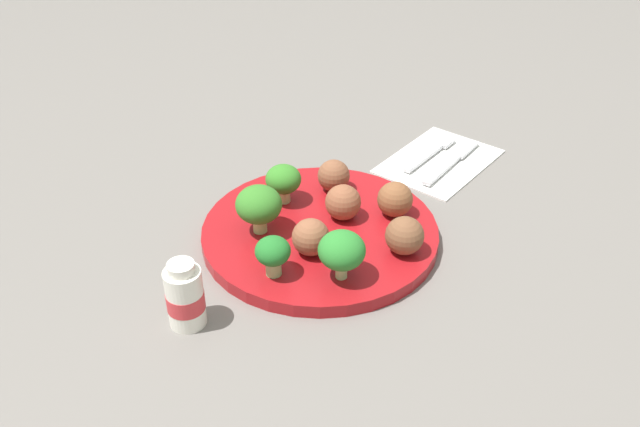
{
  "coord_description": "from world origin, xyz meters",
  "views": [
    {
      "loc": [
        -0.55,
        -0.37,
        0.49
      ],
      "look_at": [
        0.0,
        0.0,
        0.04
      ],
      "focal_mm": 38.87,
      "sensor_mm": 36.0,
      "label": 1
    }
  ],
  "objects_px": {
    "broccoli_floret_near_rim": "(259,205)",
    "broccoli_floret_center": "(273,253)",
    "broccoli_floret_mid_right": "(283,180)",
    "meatball_near_rim": "(311,237)",
    "broccoli_floret_mid_left": "(342,251)",
    "meatball_back_right": "(334,176)",
    "meatball_front_right": "(343,202)",
    "knife": "(453,159)",
    "yogurt_bottle": "(185,297)",
    "napkin": "(439,161)",
    "meatball_front_left": "(395,199)",
    "plate": "(320,233)",
    "fork": "(431,151)",
    "meatball_far_rim": "(405,236)"
  },
  "relations": [
    {
      "from": "broccoli_floret_center",
      "to": "meatball_front_left",
      "type": "distance_m",
      "value": 0.18
    },
    {
      "from": "meatball_near_rim",
      "to": "meatball_front_right",
      "type": "height_order",
      "value": "same"
    },
    {
      "from": "fork",
      "to": "yogurt_bottle",
      "type": "height_order",
      "value": "yogurt_bottle"
    },
    {
      "from": "plate",
      "to": "broccoli_floret_mid_right",
      "type": "relative_size",
      "value": 5.62
    },
    {
      "from": "meatball_near_rim",
      "to": "meatball_back_right",
      "type": "bearing_deg",
      "value": 21.95
    },
    {
      "from": "broccoli_floret_mid_left",
      "to": "meatball_front_left",
      "type": "height_order",
      "value": "broccoli_floret_mid_left"
    },
    {
      "from": "broccoli_floret_mid_left",
      "to": "knife",
      "type": "relative_size",
      "value": 0.39
    },
    {
      "from": "plate",
      "to": "napkin",
      "type": "height_order",
      "value": "plate"
    },
    {
      "from": "broccoli_floret_center",
      "to": "meatball_back_right",
      "type": "relative_size",
      "value": 1.13
    },
    {
      "from": "knife",
      "to": "meatball_far_rim",
      "type": "bearing_deg",
      "value": -168.87
    },
    {
      "from": "broccoli_floret_mid_left",
      "to": "napkin",
      "type": "height_order",
      "value": "broccoli_floret_mid_left"
    },
    {
      "from": "broccoli_floret_mid_left",
      "to": "broccoli_floret_mid_right",
      "type": "distance_m",
      "value": 0.16
    },
    {
      "from": "meatball_near_rim",
      "to": "plate",
      "type": "bearing_deg",
      "value": 21.69
    },
    {
      "from": "broccoli_floret_mid_left",
      "to": "yogurt_bottle",
      "type": "relative_size",
      "value": 0.74
    },
    {
      "from": "meatball_back_right",
      "to": "meatball_near_rim",
      "type": "bearing_deg",
      "value": -158.05
    },
    {
      "from": "meatball_front_left",
      "to": "knife",
      "type": "distance_m",
      "value": 0.18
    },
    {
      "from": "meatball_far_rim",
      "to": "knife",
      "type": "height_order",
      "value": "meatball_far_rim"
    },
    {
      "from": "meatball_front_left",
      "to": "napkin",
      "type": "bearing_deg",
      "value": 6.72
    },
    {
      "from": "broccoli_floret_near_rim",
      "to": "yogurt_bottle",
      "type": "relative_size",
      "value": 0.78
    },
    {
      "from": "broccoli_floret_mid_right",
      "to": "meatball_near_rim",
      "type": "xyz_separation_m",
      "value": [
        -0.07,
        -0.09,
        -0.01
      ]
    },
    {
      "from": "meatball_near_rim",
      "to": "meatball_far_rim",
      "type": "relative_size",
      "value": 0.97
    },
    {
      "from": "plate",
      "to": "meatball_far_rim",
      "type": "height_order",
      "value": "meatball_far_rim"
    },
    {
      "from": "meatball_front_right",
      "to": "napkin",
      "type": "xyz_separation_m",
      "value": [
        0.21,
        -0.03,
        -0.04
      ]
    },
    {
      "from": "plate",
      "to": "knife",
      "type": "distance_m",
      "value": 0.26
    },
    {
      "from": "meatball_far_rim",
      "to": "broccoli_floret_mid_left",
      "type": "bearing_deg",
      "value": 155.98
    },
    {
      "from": "broccoli_floret_near_rim",
      "to": "napkin",
      "type": "xyz_separation_m",
      "value": [
        0.29,
        -0.09,
        -0.05
      ]
    },
    {
      "from": "napkin",
      "to": "meatball_front_left",
      "type": "bearing_deg",
      "value": -173.28
    },
    {
      "from": "broccoli_floret_mid_left",
      "to": "fork",
      "type": "xyz_separation_m",
      "value": [
        0.32,
        0.05,
        -0.04
      ]
    },
    {
      "from": "meatball_back_right",
      "to": "napkin",
      "type": "height_order",
      "value": "meatball_back_right"
    },
    {
      "from": "plate",
      "to": "yogurt_bottle",
      "type": "height_order",
      "value": "yogurt_bottle"
    },
    {
      "from": "meatball_far_rim",
      "to": "knife",
      "type": "distance_m",
      "value": 0.24
    },
    {
      "from": "broccoli_floret_near_rim",
      "to": "broccoli_floret_mid_left",
      "type": "relative_size",
      "value": 1.05
    },
    {
      "from": "broccoli_floret_center",
      "to": "knife",
      "type": "xyz_separation_m",
      "value": [
        0.35,
        -0.05,
        -0.04
      ]
    },
    {
      "from": "broccoli_floret_mid_left",
      "to": "meatball_back_right",
      "type": "relative_size",
      "value": 1.36
    },
    {
      "from": "broccoli_floret_center",
      "to": "fork",
      "type": "xyz_separation_m",
      "value": [
        0.35,
        -0.02,
        -0.04
      ]
    },
    {
      "from": "broccoli_floret_near_rim",
      "to": "broccoli_floret_center",
      "type": "xyz_separation_m",
      "value": [
        -0.05,
        -0.06,
        -0.01
      ]
    },
    {
      "from": "meatball_far_rim",
      "to": "meatball_back_right",
      "type": "relative_size",
      "value": 1.07
    },
    {
      "from": "broccoli_floret_mid_right",
      "to": "fork",
      "type": "bearing_deg",
      "value": -21.41
    },
    {
      "from": "meatball_near_rim",
      "to": "fork",
      "type": "relative_size",
      "value": 0.35
    },
    {
      "from": "broccoli_floret_mid_right",
      "to": "meatball_far_rim",
      "type": "distance_m",
      "value": 0.17
    },
    {
      "from": "broccoli_floret_mid_right",
      "to": "napkin",
      "type": "bearing_deg",
      "value": -25.95
    },
    {
      "from": "meatball_front_right",
      "to": "knife",
      "type": "distance_m",
      "value": 0.22
    },
    {
      "from": "meatball_back_right",
      "to": "yogurt_bottle",
      "type": "height_order",
      "value": "yogurt_bottle"
    },
    {
      "from": "broccoli_floret_center",
      "to": "fork",
      "type": "height_order",
      "value": "broccoli_floret_center"
    },
    {
      "from": "broccoli_floret_mid_right",
      "to": "meatball_near_rim",
      "type": "distance_m",
      "value": 0.11
    },
    {
      "from": "broccoli_floret_mid_left",
      "to": "meatball_far_rim",
      "type": "xyz_separation_m",
      "value": [
        0.08,
        -0.03,
        -0.01
      ]
    },
    {
      "from": "broccoli_floret_mid_left",
      "to": "meatball_back_right",
      "type": "distance_m",
      "value": 0.18
    },
    {
      "from": "meatball_front_right",
      "to": "napkin",
      "type": "bearing_deg",
      "value": -7.58
    },
    {
      "from": "meatball_near_rim",
      "to": "meatball_far_rim",
      "type": "bearing_deg",
      "value": -55.3
    },
    {
      "from": "meatball_back_right",
      "to": "meatball_front_left",
      "type": "bearing_deg",
      "value": -94.18
    }
  ]
}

